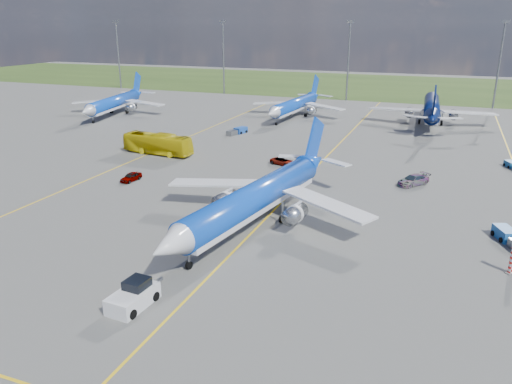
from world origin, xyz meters
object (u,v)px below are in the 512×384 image
(service_car_c, at_px, (413,180))
(bg_jet_nw, at_px, (115,115))
(baggage_tug_c, at_px, (238,131))
(main_airliner, at_px, (255,225))
(pushback_tug, at_px, (134,296))
(bg_jet_n, at_px, (430,122))
(service_car_a, at_px, (131,177))
(baggage_tug_w, at_px, (510,238))
(apron_bus, at_px, (158,144))
(bg_jet_nnw, at_px, (295,117))
(service_car_b, at_px, (283,161))

(service_car_c, bearing_deg, bg_jet_nw, -165.62)
(baggage_tug_c, bearing_deg, service_car_c, -14.91)
(main_airliner, xyz_separation_m, pushback_tug, (-3.17, -19.57, 0.87))
(bg_jet_n, distance_m, service_car_a, 74.35)
(bg_jet_nw, bearing_deg, baggage_tug_w, -40.61)
(main_airliner, height_order, apron_bus, main_airliner)
(apron_bus, bearing_deg, pushback_tug, -145.16)
(bg_jet_n, bearing_deg, main_airliner, 75.01)
(bg_jet_n, bearing_deg, apron_bus, 45.01)
(service_car_a, bearing_deg, apron_bus, 112.72)
(pushback_tug, relative_size, service_car_c, 1.24)
(main_airliner, height_order, pushback_tug, main_airliner)
(baggage_tug_w, bearing_deg, service_car_a, 152.61)
(service_car_c, bearing_deg, bg_jet_nnw, 162.64)
(service_car_c, bearing_deg, baggage_tug_w, -18.92)
(bg_jet_n, height_order, apron_bus, bg_jet_n)
(service_car_a, xyz_separation_m, service_car_b, (18.12, 16.37, -0.04))
(main_airliner, distance_m, apron_bus, 37.17)
(bg_jet_nnw, height_order, baggage_tug_c, bg_jet_nnw)
(baggage_tug_c, bearing_deg, pushback_tug, -57.68)
(bg_jet_nw, xyz_separation_m, baggage_tug_w, (85.89, -49.25, 0.59))
(service_car_c, height_order, baggage_tug_w, service_car_c)
(apron_bus, relative_size, service_car_c, 2.53)
(service_car_c, bearing_deg, main_airliner, -87.65)
(bg_jet_nnw, relative_size, apron_bus, 2.55)
(service_car_c, bearing_deg, baggage_tug_c, -173.72)
(pushback_tug, bearing_deg, bg_jet_nw, 131.41)
(bg_jet_n, relative_size, service_car_b, 9.14)
(pushback_tug, bearing_deg, baggage_tug_c, 110.15)
(service_car_a, xyz_separation_m, service_car_c, (38.95, 13.00, 0.12))
(bg_jet_nw, distance_m, service_car_c, 81.41)
(apron_bus, bearing_deg, bg_jet_n, -36.75)
(bg_jet_n, xyz_separation_m, baggage_tug_w, (11.28, -67.38, 0.59))
(main_airliner, distance_m, pushback_tug, 19.85)
(service_car_b, bearing_deg, service_car_c, -81.67)
(bg_jet_n, relative_size, pushback_tug, 6.07)
(service_car_c, distance_m, baggage_tug_c, 43.50)
(apron_bus, relative_size, baggage_tug_c, 2.34)
(main_airliner, xyz_separation_m, service_car_b, (-5.08, 25.54, 0.59))
(bg_jet_nw, relative_size, apron_bus, 2.62)
(bg_jet_nnw, distance_m, main_airliner, 69.21)
(apron_bus, bearing_deg, bg_jet_nw, 51.29)
(bg_jet_nnw, relative_size, pushback_tug, 5.22)
(apron_bus, height_order, service_car_c, apron_bus)
(bg_jet_nw, relative_size, baggage_tug_c, 6.12)
(service_car_c, relative_size, baggage_tug_c, 0.92)
(bg_jet_nw, relative_size, service_car_c, 6.62)
(main_airliner, distance_m, baggage_tug_w, 27.41)
(service_car_c, bearing_deg, apron_bus, -145.18)
(service_car_a, bearing_deg, service_car_c, 23.72)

